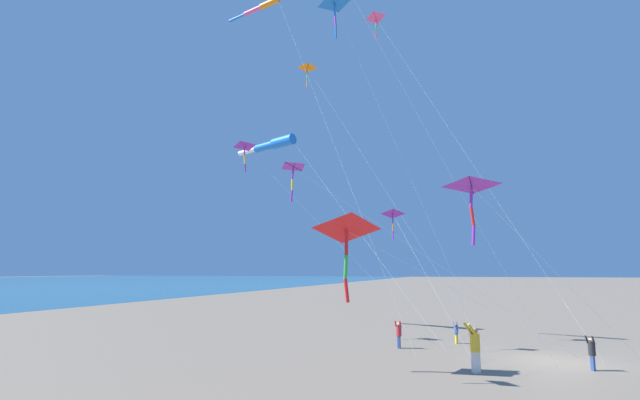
{
  "coord_description": "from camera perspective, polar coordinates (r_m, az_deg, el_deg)",
  "views": [
    {
      "loc": [
        -3.1,
        -24.12,
        3.98
      ],
      "look_at": [
        -10.68,
        -0.83,
        7.61
      ],
      "focal_mm": 26.86,
      "sensor_mm": 36.0,
      "label": 1
    }
  ],
  "objects": [
    {
      "name": "person_adult_flyer",
      "position": [
        20.65,
        17.97,
        -16.18
      ],
      "size": [
        0.69,
        0.63,
        1.93
      ],
      "color": "silver",
      "rests_on": "ground_plane"
    },
    {
      "name": "kite_delta_orange_high_right",
      "position": [
        15.51,
        17.63,
        1.59
      ],
      "size": [
        6.78,
        4.76,
        6.87
      ],
      "color": "purple",
      "rests_on": "ground_plane"
    },
    {
      "name": "kite_windsock_long_streamer_right",
      "position": [
        35.12,
        -7.06,
        21.8
      ],
      "size": [
        13.19,
        5.31,
        21.89
      ],
      "color": "orange",
      "rests_on": "ground_plane"
    },
    {
      "name": "kite_delta_white_trailing",
      "position": [
        18.42,
        -2.9,
        3.8
      ],
      "size": [
        11.35,
        9.13,
        8.13
      ],
      "color": "purple",
      "rests_on": "ground_plane"
    },
    {
      "name": "kite_delta_red_high_left",
      "position": [
        30.46,
        -8.87,
        6.26
      ],
      "size": [
        11.96,
        1.22,
        11.97
      ],
      "color": "purple",
      "rests_on": "ground_plane"
    },
    {
      "name": "kite_delta_green_low_center",
      "position": [
        19.99,
        3.13,
        -3.57
      ],
      "size": [
        10.65,
        7.72,
        6.31
      ],
      "color": "red",
      "rests_on": "ground_plane"
    },
    {
      "name": "kite_delta_small_distant",
      "position": [
        31.46,
        -1.36,
        15.24
      ],
      "size": [
        10.6,
        2.0,
        16.97
      ],
      "color": "orange",
      "rests_on": "ground_plane"
    },
    {
      "name": "kite_delta_black_fish_shape",
      "position": [
        30.37,
        6.88,
        20.44
      ],
      "size": [
        10.6,
        2.42,
        19.07
      ],
      "color": "#EF4C93",
      "rests_on": "ground_plane"
    },
    {
      "name": "kite_delta_striped_overhead",
      "position": [
        33.07,
        1.78,
        22.26
      ],
      "size": [
        8.84,
        3.66,
        21.25
      ],
      "color": "blue",
      "rests_on": "ground_plane"
    },
    {
      "name": "ground_plane",
      "position": [
        24.65,
        26.2,
        -16.88
      ],
      "size": [
        600.0,
        600.0,
        0.0
      ],
      "primitive_type": "plane",
      "color": "#756654"
    },
    {
      "name": "person_bystander_far",
      "position": [
        26.15,
        9.36,
        -15.34
      ],
      "size": [
        0.35,
        0.44,
        1.43
      ],
      "color": "#335199",
      "rests_on": "ground_plane"
    },
    {
      "name": "person_child_grey_jacket",
      "position": [
        23.06,
        29.66,
        -15.38
      ],
      "size": [
        0.45,
        0.5,
        1.4
      ],
      "color": "#335199",
      "rests_on": "ground_plane"
    },
    {
      "name": "person_child_green_jacket",
      "position": [
        28.45,
        15.92,
        -14.86
      ],
      "size": [
        0.36,
        0.41,
        1.16
      ],
      "color": "gold",
      "rests_on": "ground_plane"
    },
    {
      "name": "kite_delta_long_streamer_left",
      "position": [
        25.81,
        8.7,
        -1.72
      ],
      "size": [
        4.43,
        3.54,
        7.24
      ],
      "color": "purple",
      "rests_on": "ground_plane"
    },
    {
      "name": "kite_windsock_magenta_far_left",
      "position": [
        36.57,
        -5.58,
        6.62
      ],
      "size": [
        16.23,
        8.39,
        13.91
      ],
      "color": "blue",
      "rests_on": "ground_plane"
    }
  ]
}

